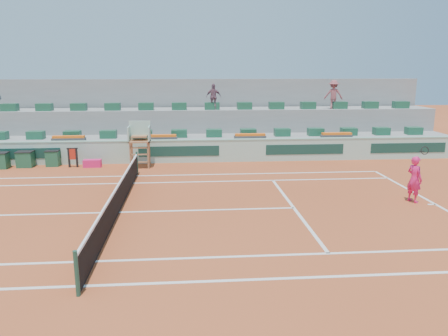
{
  "coord_description": "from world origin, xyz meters",
  "views": [
    {
      "loc": [
        2.58,
        -15.19,
        5.04
      ],
      "look_at": [
        4.0,
        2.5,
        1.0
      ],
      "focal_mm": 35.0,
      "sensor_mm": 36.0,
      "label": 1
    }
  ],
  "objects_px": {
    "drink_cooler_a": "(53,158)",
    "tennis_player": "(414,179)",
    "player_bag": "(92,163)",
    "umpire_chair": "(140,138)"
  },
  "relations": [
    {
      "from": "umpire_chair",
      "to": "tennis_player",
      "type": "height_order",
      "value": "umpire_chair"
    },
    {
      "from": "player_bag",
      "to": "tennis_player",
      "type": "relative_size",
      "value": 0.4
    },
    {
      "from": "drink_cooler_a",
      "to": "tennis_player",
      "type": "relative_size",
      "value": 0.37
    },
    {
      "from": "player_bag",
      "to": "drink_cooler_a",
      "type": "height_order",
      "value": "drink_cooler_a"
    },
    {
      "from": "umpire_chair",
      "to": "drink_cooler_a",
      "type": "bearing_deg",
      "value": 172.71
    },
    {
      "from": "player_bag",
      "to": "umpire_chair",
      "type": "xyz_separation_m",
      "value": [
        2.52,
        -0.14,
        1.34
      ]
    },
    {
      "from": "player_bag",
      "to": "tennis_player",
      "type": "xyz_separation_m",
      "value": [
        13.7,
        -7.23,
        0.71
      ]
    },
    {
      "from": "umpire_chair",
      "to": "player_bag",
      "type": "bearing_deg",
      "value": 176.82
    },
    {
      "from": "player_bag",
      "to": "drink_cooler_a",
      "type": "xyz_separation_m",
      "value": [
        -2.13,
        0.46,
        0.22
      ]
    },
    {
      "from": "tennis_player",
      "to": "player_bag",
      "type": "bearing_deg",
      "value": 152.2
    }
  ]
}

